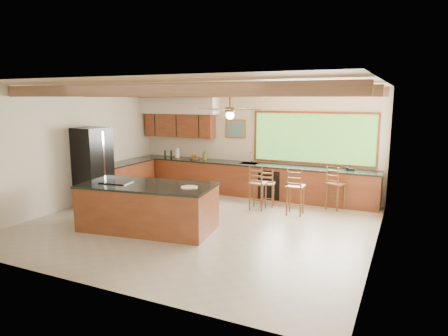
% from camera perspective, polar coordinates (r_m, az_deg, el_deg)
% --- Properties ---
extents(ground, '(7.20, 7.20, 0.00)m').
position_cam_1_polar(ground, '(8.84, -3.51, -8.00)').
color(ground, '#BAAE9A').
rests_on(ground, ground).
extents(room_shell, '(7.27, 6.54, 3.02)m').
position_cam_1_polar(room_shell, '(9.08, -2.61, 6.73)').
color(room_shell, silver).
rests_on(room_shell, ground).
extents(counter_run, '(7.12, 3.10, 1.23)m').
position_cam_1_polar(counter_run, '(11.26, -1.04, -1.62)').
color(counter_run, brown).
rests_on(counter_run, ground).
extents(island, '(2.92, 1.69, 0.98)m').
position_cam_1_polar(island, '(8.52, -10.80, -5.46)').
color(island, brown).
rests_on(island, ground).
extents(refrigerator, '(0.85, 0.83, 2.00)m').
position_cam_1_polar(refrigerator, '(10.67, -18.28, 0.15)').
color(refrigerator, black).
rests_on(refrigerator, ground).
extents(bar_stool_a, '(0.40, 0.40, 1.09)m').
position_cam_1_polar(bar_stool_a, '(9.80, 4.75, -2.31)').
color(bar_stool_a, brown).
rests_on(bar_stool_a, ground).
extents(bar_stool_b, '(0.41, 0.41, 0.98)m').
position_cam_1_polar(bar_stool_b, '(10.10, 6.15, -2.35)').
color(bar_stool_b, brown).
rests_on(bar_stool_b, ground).
extents(bar_stool_c, '(0.43, 0.43, 1.14)m').
position_cam_1_polar(bar_stool_c, '(9.44, 10.08, -2.73)').
color(bar_stool_c, brown).
rests_on(bar_stool_c, ground).
extents(bar_stool_d, '(0.51, 0.51, 1.09)m').
position_cam_1_polar(bar_stool_d, '(10.11, 15.63, -2.27)').
color(bar_stool_d, brown).
rests_on(bar_stool_d, ground).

